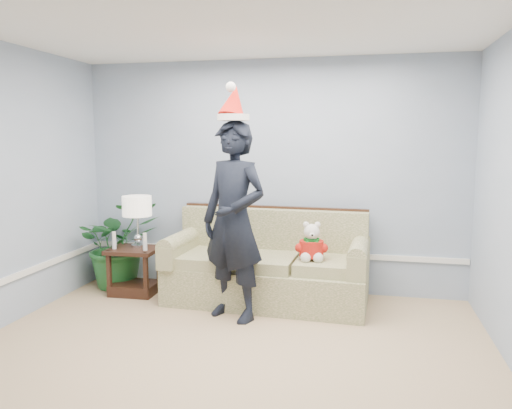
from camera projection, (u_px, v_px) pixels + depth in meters
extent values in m
cube|color=tan|center=(204.00, 390.00, 3.61)|extent=(4.50, 5.00, 0.02)
cube|color=#98A8C2|center=(270.00, 176.00, 5.86)|extent=(4.50, 0.02, 2.70)
cube|color=white|center=(269.00, 252.00, 5.95)|extent=(4.48, 0.03, 0.06)
cube|color=#576831|center=(267.00, 284.00, 5.49)|extent=(2.20, 1.02, 0.41)
cube|color=#576831|center=(207.00, 258.00, 5.55)|extent=(0.67, 0.77, 0.12)
cube|color=#576831|center=(266.00, 261.00, 5.40)|extent=(0.67, 0.77, 0.12)
cube|color=#576831|center=(328.00, 265.00, 5.26)|extent=(0.67, 0.77, 0.12)
cube|color=#576831|center=(273.00, 234.00, 5.76)|extent=(2.17, 0.30, 0.58)
cube|color=black|center=(274.00, 208.00, 5.79)|extent=(2.16, 0.16, 0.05)
cube|color=#576831|center=(181.00, 250.00, 5.66)|extent=(0.23, 0.93, 0.25)
cube|color=#576831|center=(359.00, 259.00, 5.23)|extent=(0.23, 0.93, 0.25)
cube|color=#311A12|center=(134.00, 250.00, 5.75)|extent=(0.57, 0.48, 0.04)
cube|color=#311A12|center=(135.00, 288.00, 5.81)|extent=(0.51, 0.43, 0.13)
cube|color=#311A12|center=(109.00, 274.00, 5.66)|extent=(0.05, 0.05, 0.54)
cube|color=#311A12|center=(146.00, 276.00, 5.56)|extent=(0.05, 0.05, 0.54)
cube|color=#311A12|center=(124.00, 266.00, 6.00)|extent=(0.05, 0.05, 0.54)
cube|color=#311A12|center=(159.00, 268.00, 5.91)|extent=(0.05, 0.05, 0.54)
cylinder|color=silver|center=(138.00, 246.00, 5.80)|extent=(0.16, 0.16, 0.03)
sphere|color=silver|center=(138.00, 238.00, 5.79)|extent=(0.09, 0.09, 0.09)
cylinder|color=silver|center=(138.00, 226.00, 5.77)|extent=(0.03, 0.03, 0.34)
cylinder|color=beige|center=(137.00, 206.00, 5.74)|extent=(0.34, 0.34, 0.23)
cylinder|color=silver|center=(114.00, 244.00, 5.70)|extent=(0.05, 0.05, 0.11)
cylinder|color=white|center=(114.00, 236.00, 5.68)|extent=(0.04, 0.04, 0.09)
cylinder|color=silver|center=(145.00, 246.00, 5.62)|extent=(0.05, 0.05, 0.11)
cylinder|color=white|center=(145.00, 237.00, 5.60)|extent=(0.04, 0.04, 0.09)
imported|color=#1E5C28|center=(119.00, 244.00, 6.03)|extent=(1.26, 1.24, 1.05)
imported|color=black|center=(234.00, 221.00, 4.91)|extent=(0.85, 0.72, 1.97)
cylinder|color=silver|center=(233.00, 117.00, 4.78)|extent=(0.40, 0.40, 0.06)
cone|color=red|center=(234.00, 101.00, 4.78)|extent=(0.36, 0.41, 0.36)
sphere|color=silver|center=(231.00, 87.00, 4.66)|extent=(0.10, 0.10, 0.10)
sphere|color=silver|center=(311.00, 248.00, 5.20)|extent=(0.24, 0.24, 0.24)
cylinder|color=red|center=(311.00, 248.00, 5.20)|extent=(0.29, 0.29, 0.17)
cylinder|color=#105F1C|center=(312.00, 240.00, 5.19)|extent=(0.19, 0.19, 0.03)
sphere|color=silver|center=(304.00, 257.00, 5.12)|extent=(0.11, 0.11, 0.11)
sphere|color=silver|center=(316.00, 258.00, 5.10)|extent=(0.11, 0.11, 0.11)
sphere|color=silver|center=(312.00, 232.00, 5.17)|extent=(0.17, 0.17, 0.17)
sphere|color=black|center=(310.00, 235.00, 5.08)|extent=(0.02, 0.02, 0.02)
sphere|color=silver|center=(306.00, 225.00, 5.18)|extent=(0.06, 0.06, 0.06)
sphere|color=silver|center=(317.00, 225.00, 5.16)|extent=(0.06, 0.06, 0.06)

